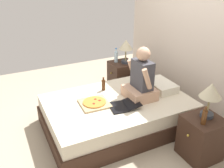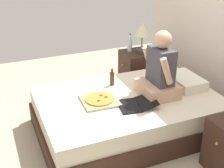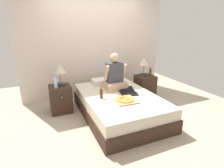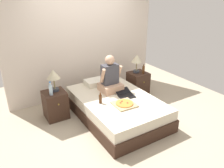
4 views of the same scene
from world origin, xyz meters
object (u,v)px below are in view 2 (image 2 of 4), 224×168
laptop (135,104)px  beer_bottle_on_bed (112,78)px  person_seated (159,73)px  water_bottle (130,44)px  lamp_on_left_nightstand (142,31)px  pizza_box (100,100)px  nightstand_left (137,70)px  bed (128,114)px

laptop → beer_bottle_on_bed: bearing=-177.7°
person_seated → beer_bottle_on_bed: (-0.46, -0.40, -0.20)m
water_bottle → lamp_on_left_nightstand: bearing=49.4°
pizza_box → beer_bottle_on_bed: (-0.35, 0.30, 0.07)m
nightstand_left → beer_bottle_on_bed: beer_bottle_on_bed is taller
laptop → pizza_box: 0.41m
nightstand_left → water_bottle: 0.42m
water_bottle → beer_bottle_on_bed: bearing=-38.6°
pizza_box → lamp_on_left_nightstand: bearing=133.4°
laptop → beer_bottle_on_bed: size_ratio=2.07×
laptop → beer_bottle_on_bed: beer_bottle_on_bed is taller
pizza_box → nightstand_left: bearing=135.9°
laptop → pizza_box: (-0.25, -0.32, -0.00)m
water_bottle → nightstand_left: bearing=48.3°
nightstand_left → pizza_box: bearing=-44.1°
lamp_on_left_nightstand → bed: bearing=-34.1°
nightstand_left → lamp_on_left_nightstand: lamp_on_left_nightstand is taller
pizza_box → beer_bottle_on_bed: size_ratio=1.90×
nightstand_left → person_seated: size_ratio=0.73×
lamp_on_left_nightstand → pizza_box: lamp_on_left_nightstand is taller
water_bottle → pizza_box: size_ratio=0.66×
beer_bottle_on_bed → person_seated: bearing=40.8°
lamp_on_left_nightstand → water_bottle: bearing=-130.6°
bed → beer_bottle_on_bed: bearing=-172.3°
nightstand_left → beer_bottle_on_bed: (0.68, -0.69, 0.26)m
lamp_on_left_nightstand → person_seated: (1.10, -0.35, -0.16)m
bed → person_seated: (0.07, 0.34, 0.52)m
bed → lamp_on_left_nightstand: size_ratio=4.74×
laptop → nightstand_left: bearing=152.2°
laptop → lamp_on_left_nightstand: bearing=149.7°
bed → beer_bottle_on_bed: (-0.39, -0.05, 0.32)m
bed → pizza_box: pizza_box is taller
lamp_on_left_nightstand → pizza_box: 1.50m
person_seated → laptop: 0.48m
person_seated → laptop: size_ratio=1.71×
bed → water_bottle: bearing=154.2°
person_seated → beer_bottle_on_bed: person_seated is taller
laptop → water_bottle: bearing=156.7°
water_bottle → person_seated: bearing=-9.7°
bed → laptop: size_ratio=4.68×
pizza_box → beer_bottle_on_bed: bearing=139.4°
lamp_on_left_nightstand → person_seated: bearing=-17.6°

